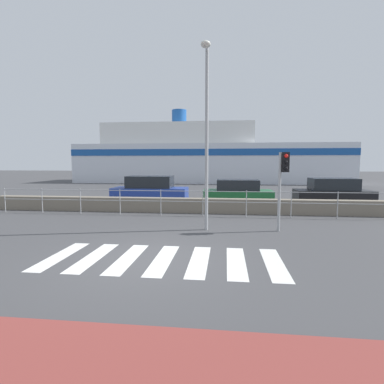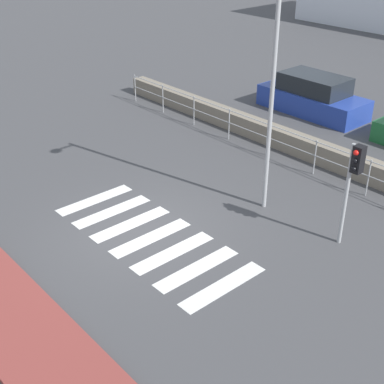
{
  "view_description": "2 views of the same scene",
  "coord_description": "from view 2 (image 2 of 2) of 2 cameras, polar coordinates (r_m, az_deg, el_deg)",
  "views": [
    {
      "loc": [
        1.97,
        -7.1,
        2.4
      ],
      "look_at": [
        0.95,
        2.0,
        1.5
      ],
      "focal_mm": 28.0,
      "sensor_mm": 36.0,
      "label": 1
    },
    {
      "loc": [
        9.93,
        -6.96,
        7.71
      ],
      "look_at": [
        0.94,
        1.0,
        1.2
      ],
      "focal_mm": 50.0,
      "sensor_mm": 36.0,
      "label": 2
    }
  ],
  "objects": [
    {
      "name": "crosswalk",
      "position": [
        14.06,
        -4.41,
        -4.86
      ],
      "size": [
        5.85,
        2.4,
        0.01
      ],
      "color": "silver",
      "rests_on": "ground_plane"
    },
    {
      "name": "streetlamp",
      "position": [
        13.93,
        8.22,
        12.23
      ],
      "size": [
        0.32,
        1.02,
        6.31
      ],
      "color": "#9EA0A3",
      "rests_on": "ground_plane"
    },
    {
      "name": "parked_car_blue",
      "position": [
        22.9,
        12.77,
        9.88
      ],
      "size": [
        4.53,
        1.84,
        1.59
      ],
      "color": "#233D9E",
      "rests_on": "ground_plane"
    },
    {
      "name": "seawall",
      "position": [
        18.71,
        12.16,
        4.63
      ],
      "size": [
        19.29,
        0.55,
        0.7
      ],
      "color": "slate",
      "rests_on": "ground_plane"
    },
    {
      "name": "ground_plane",
      "position": [
        14.37,
        -5.5,
        -4.13
      ],
      "size": [
        160.0,
        160.0,
        0.0
      ],
      "primitive_type": "plane",
      "color": "#424244"
    },
    {
      "name": "traffic_light_far",
      "position": [
        13.32,
        16.81,
        1.91
      ],
      "size": [
        0.34,
        0.32,
        2.75
      ],
      "color": "#9EA0A3",
      "rests_on": "ground_plane"
    },
    {
      "name": "harbor_fence",
      "position": [
        17.89,
        10.58,
        5.17
      ],
      "size": [
        17.4,
        0.04,
        1.18
      ],
      "color": "#9EA0A3",
      "rests_on": "ground_plane"
    }
  ]
}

